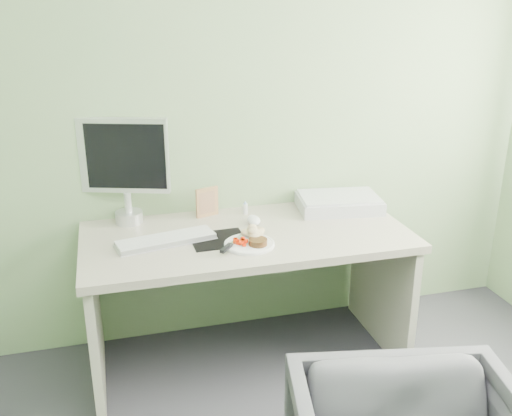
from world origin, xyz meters
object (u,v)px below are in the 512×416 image
object	(u,v)px
desk	(247,267)
monitor	(125,165)
plate	(249,244)
scanner	(339,203)

from	to	relation	value
desk	monitor	distance (m)	0.80
plate	monitor	bearing A→B (deg)	138.63
desk	monitor	world-z (taller)	monitor
scanner	monitor	world-z (taller)	monitor
desk	scanner	bearing A→B (deg)	19.19
desk	monitor	xyz separation A→B (m)	(-0.55, 0.31, 0.49)
scanner	monitor	xyz separation A→B (m)	(-1.12, 0.12, 0.27)
plate	monitor	world-z (taller)	monitor
desk	scanner	distance (m)	0.64
desk	scanner	size ratio (longest dim) A/B	3.65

